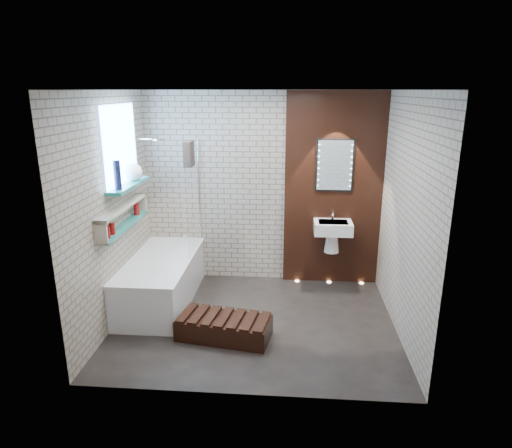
# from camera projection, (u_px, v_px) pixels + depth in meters

# --- Properties ---
(ground) EXTENTS (3.20, 3.20, 0.00)m
(ground) POSITION_uv_depth(u_px,v_px,m) (255.00, 322.00, 5.22)
(ground) COLOR black
(ground) RESTS_ON ground
(room_shell) EXTENTS (3.24, 3.20, 2.60)m
(room_shell) POSITION_uv_depth(u_px,v_px,m) (255.00, 215.00, 4.84)
(room_shell) COLOR tan
(room_shell) RESTS_ON ground
(walnut_panel) EXTENTS (1.30, 0.06, 2.60)m
(walnut_panel) POSITION_uv_depth(u_px,v_px,m) (333.00, 191.00, 5.98)
(walnut_panel) COLOR black
(walnut_panel) RESTS_ON ground
(clerestory_window) EXTENTS (0.18, 1.00, 0.94)m
(clerestory_window) POSITION_uv_depth(u_px,v_px,m) (121.00, 153.00, 5.12)
(clerestory_window) COLOR #7FADE0
(clerestory_window) RESTS_ON room_shell
(display_niche) EXTENTS (0.14, 1.30, 0.26)m
(display_niche) POSITION_uv_depth(u_px,v_px,m) (123.00, 217.00, 5.13)
(display_niche) COLOR teal
(display_niche) RESTS_ON room_shell
(bathtub) EXTENTS (0.79, 1.74, 0.70)m
(bathtub) POSITION_uv_depth(u_px,v_px,m) (162.00, 280.00, 5.66)
(bathtub) COLOR white
(bathtub) RESTS_ON ground
(bath_screen) EXTENTS (0.01, 0.78, 1.40)m
(bath_screen) POSITION_uv_depth(u_px,v_px,m) (193.00, 196.00, 5.76)
(bath_screen) COLOR white
(bath_screen) RESTS_ON bathtub
(towel) EXTENTS (0.09, 0.24, 0.31)m
(towel) POSITION_uv_depth(u_px,v_px,m) (189.00, 154.00, 5.45)
(towel) COLOR black
(towel) RESTS_ON bath_screen
(shower_head) EXTENTS (0.18, 0.18, 0.02)m
(shower_head) POSITION_uv_depth(u_px,v_px,m) (159.00, 139.00, 5.65)
(shower_head) COLOR silver
(shower_head) RESTS_ON room_shell
(washbasin) EXTENTS (0.50, 0.36, 0.58)m
(washbasin) POSITION_uv_depth(u_px,v_px,m) (333.00, 232.00, 5.94)
(washbasin) COLOR white
(washbasin) RESTS_ON walnut_panel
(led_mirror) EXTENTS (0.50, 0.02, 0.70)m
(led_mirror) POSITION_uv_depth(u_px,v_px,m) (335.00, 165.00, 5.85)
(led_mirror) COLOR black
(led_mirror) RESTS_ON walnut_panel
(walnut_step) EXTENTS (1.06, 0.60, 0.22)m
(walnut_step) POSITION_uv_depth(u_px,v_px,m) (224.00, 328.00, 4.87)
(walnut_step) COLOR black
(walnut_step) RESTS_ON ground
(niche_bottles) EXTENTS (0.07, 0.98, 0.17)m
(niche_bottles) POSITION_uv_depth(u_px,v_px,m) (122.00, 220.00, 5.09)
(niche_bottles) COLOR maroon
(niche_bottles) RESTS_ON display_niche
(sill_vases) EXTENTS (0.21, 0.66, 0.32)m
(sill_vases) POSITION_uv_depth(u_px,v_px,m) (132.00, 173.00, 5.28)
(sill_vases) COLOR #121633
(sill_vases) RESTS_ON clerestory_window
(floor_uplights) EXTENTS (0.96, 0.06, 0.01)m
(floor_uplights) POSITION_uv_depth(u_px,v_px,m) (329.00, 282.00, 6.29)
(floor_uplights) COLOR #FFD899
(floor_uplights) RESTS_ON ground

